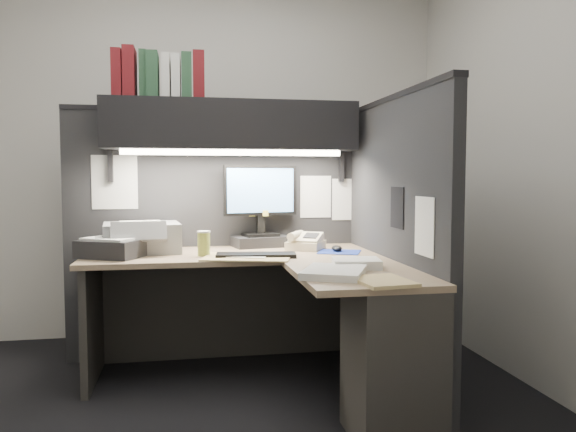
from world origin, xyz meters
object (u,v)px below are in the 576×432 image
object	(u,v)px
monitor	(261,215)
coffee_cup	(204,244)
telephone	(306,243)
overhead_shelf	(231,126)
desk	(303,321)
printer	(142,238)
keyboard	(256,255)
notebook_stack	(113,248)

from	to	relation	value
monitor	coffee_cup	world-z (taller)	monitor
coffee_cup	telephone	bearing A→B (deg)	15.54
overhead_shelf	monitor	xyz separation A→B (m)	(0.19, 0.07, -0.56)
desk	printer	world-z (taller)	printer
desk	overhead_shelf	bearing A→B (deg)	111.79
desk	monitor	size ratio (longest dim) A/B	3.23
keyboard	printer	bearing A→B (deg)	159.46
keyboard	telephone	world-z (taller)	telephone
keyboard	telephone	bearing A→B (deg)	45.63
overhead_shelf	notebook_stack	xyz separation A→B (m)	(-0.69, -0.25, -0.72)
desk	telephone	distance (m)	0.73
desk	overhead_shelf	distance (m)	1.33
notebook_stack	telephone	bearing A→B (deg)	6.23
notebook_stack	desk	bearing A→B (deg)	-27.01
notebook_stack	printer	bearing A→B (deg)	51.39
desk	monitor	distance (m)	0.96
monitor	printer	size ratio (longest dim) A/B	1.20
overhead_shelf	notebook_stack	world-z (taller)	overhead_shelf
coffee_cup	printer	bearing A→B (deg)	147.18
monitor	keyboard	size ratio (longest dim) A/B	1.18
telephone	printer	xyz separation A→B (m)	(-1.00, 0.06, 0.05)
monitor	coffee_cup	distance (m)	0.54
desk	printer	bearing A→B (deg)	140.97
desk	monitor	xyz separation A→B (m)	(-0.11, 0.82, 0.50)
notebook_stack	monitor	bearing A→B (deg)	19.42
keyboard	notebook_stack	bearing A→B (deg)	175.78
keyboard	telephone	distance (m)	0.45
printer	notebook_stack	bearing A→B (deg)	-135.33
printer	desk	bearing A→B (deg)	-45.75
telephone	monitor	bearing A→B (deg)	173.96
desk	keyboard	xyz separation A→B (m)	(-0.20, 0.35, 0.30)
coffee_cup	printer	world-z (taller)	printer
notebook_stack	keyboard	bearing A→B (deg)	-11.00
notebook_stack	coffee_cup	bearing A→B (deg)	-5.86
telephone	printer	bearing A→B (deg)	-153.49
printer	coffee_cup	bearing A→B (deg)	-39.55
desk	coffee_cup	xyz separation A→B (m)	(-0.49, 0.45, 0.35)
monitor	coffee_cup	bearing A→B (deg)	-147.60
overhead_shelf	coffee_cup	world-z (taller)	overhead_shelf
overhead_shelf	monitor	bearing A→B (deg)	19.21
keyboard	notebook_stack	distance (m)	0.81
desk	telephone	world-z (taller)	telephone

